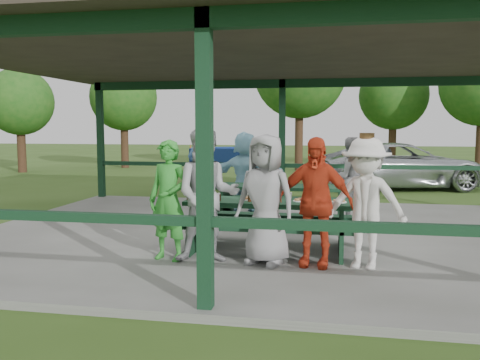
% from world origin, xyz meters
% --- Properties ---
extents(ground, '(90.00, 90.00, 0.00)m').
position_xyz_m(ground, '(0.00, 0.00, 0.00)').
color(ground, '#314E18').
rests_on(ground, ground).
extents(concrete_slab, '(10.00, 8.00, 0.10)m').
position_xyz_m(concrete_slab, '(0.00, 0.00, 0.05)').
color(concrete_slab, slate).
rests_on(concrete_slab, ground).
extents(pavilion_structure, '(10.60, 8.60, 3.24)m').
position_xyz_m(pavilion_structure, '(0.00, 0.00, 3.17)').
color(pavilion_structure, black).
rests_on(pavilion_structure, concrete_slab).
extents(picnic_table_near, '(2.50, 1.39, 0.75)m').
position_xyz_m(picnic_table_near, '(0.32, -1.20, 0.57)').
color(picnic_table_near, black).
rests_on(picnic_table_near, concrete_slab).
extents(picnic_table_far, '(2.53, 1.39, 0.75)m').
position_xyz_m(picnic_table_far, '(0.30, 0.80, 0.57)').
color(picnic_table_far, black).
rests_on(picnic_table_far, concrete_slab).
extents(table_setting, '(2.38, 0.45, 0.10)m').
position_xyz_m(table_setting, '(0.16, -1.16, 0.88)').
color(table_setting, white).
rests_on(table_setting, picnic_table_near).
extents(contestant_green, '(0.69, 0.54, 1.68)m').
position_xyz_m(contestant_green, '(-0.98, -2.04, 0.94)').
color(contestant_green, '#2D8D2B').
rests_on(contestant_green, concrete_slab).
extents(contestant_grey_left, '(1.02, 0.87, 1.85)m').
position_xyz_m(contestant_grey_left, '(-0.42, -2.05, 1.02)').
color(contestant_grey_left, '#98999B').
rests_on(contestant_grey_left, concrete_slab).
extents(contestant_grey_mid, '(0.99, 0.80, 1.76)m').
position_xyz_m(contestant_grey_mid, '(0.37, -2.01, 0.98)').
color(contestant_grey_mid, gray).
rests_on(contestant_grey_mid, concrete_slab).
extents(contestant_red, '(1.06, 0.58, 1.72)m').
position_xyz_m(contestant_red, '(1.03, -1.99, 0.96)').
color(contestant_red, red).
rests_on(contestant_red, concrete_slab).
extents(contestant_white_fedora, '(1.24, 0.92, 1.78)m').
position_xyz_m(contestant_white_fedora, '(1.68, -1.98, 0.96)').
color(contestant_white_fedora, silver).
rests_on(contestant_white_fedora, concrete_slab).
extents(spectator_lblue, '(1.71, 0.99, 1.76)m').
position_xyz_m(spectator_lblue, '(-0.56, 1.78, 0.98)').
color(spectator_lblue, '#8DC5DB').
rests_on(spectator_lblue, concrete_slab).
extents(spectator_blue, '(0.68, 0.47, 1.82)m').
position_xyz_m(spectator_blue, '(-1.61, 2.21, 1.01)').
color(spectator_blue, '#395F94').
rests_on(spectator_blue, concrete_slab).
extents(spectator_grey, '(0.96, 0.85, 1.65)m').
position_xyz_m(spectator_grey, '(1.58, 1.69, 0.92)').
color(spectator_grey, gray).
rests_on(spectator_grey, concrete_slab).
extents(pickup_truck, '(5.63, 3.55, 1.45)m').
position_xyz_m(pickup_truck, '(3.40, 7.94, 0.73)').
color(pickup_truck, silver).
rests_on(pickup_truck, ground).
extents(farm_trailer, '(3.99, 2.13, 1.38)m').
position_xyz_m(farm_trailer, '(-1.84, 7.47, 0.68)').
color(farm_trailer, navy).
rests_on(farm_trailer, ground).
extents(tree_far_left, '(3.15, 3.15, 4.92)m').
position_xyz_m(tree_far_left, '(-8.58, 14.14, 3.32)').
color(tree_far_left, '#311E13').
rests_on(tree_far_left, ground).
extents(tree_left, '(4.11, 4.11, 6.42)m').
position_xyz_m(tree_left, '(-0.31, 14.31, 4.35)').
color(tree_left, '#311E13').
rests_on(tree_left, ground).
extents(tree_mid, '(3.22, 3.22, 5.02)m').
position_xyz_m(tree_mid, '(3.97, 16.35, 3.40)').
color(tree_mid, '#311E13').
rests_on(tree_mid, ground).
extents(tree_edge_left, '(2.84, 2.84, 4.43)m').
position_xyz_m(tree_edge_left, '(-11.94, 11.00, 2.99)').
color(tree_edge_left, '#311E13').
rests_on(tree_edge_left, ground).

